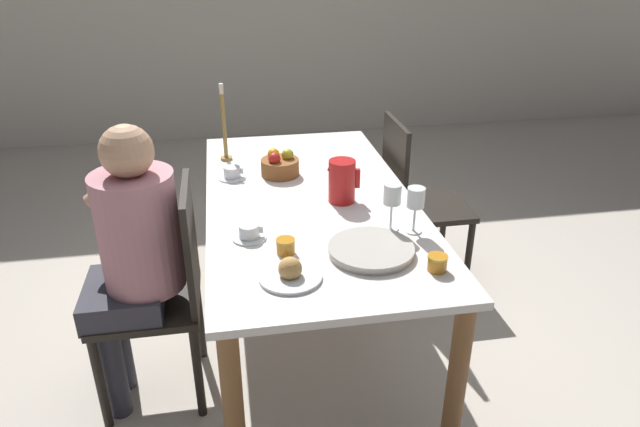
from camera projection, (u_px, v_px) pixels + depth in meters
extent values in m
plane|color=beige|center=(311.00, 333.00, 2.82)|extent=(20.00, 20.00, 0.00)
cube|color=silver|center=(310.00, 201.00, 2.50)|extent=(0.89, 1.77, 0.03)
cylinder|color=brown|center=(234.00, 414.00, 1.88)|extent=(0.07, 0.07, 0.71)
cylinder|color=brown|center=(456.00, 385.00, 2.00)|extent=(0.07, 0.07, 0.71)
cylinder|color=brown|center=(223.00, 205.00, 3.34)|extent=(0.07, 0.07, 0.71)
cylinder|color=brown|center=(352.00, 195.00, 3.46)|extent=(0.07, 0.07, 0.71)
cylinder|color=black|center=(100.00, 384.00, 2.20)|extent=(0.04, 0.04, 0.43)
cylinder|color=black|center=(114.00, 326.00, 2.52)|extent=(0.04, 0.04, 0.43)
cylinder|color=black|center=(198.00, 373.00, 2.25)|extent=(0.04, 0.04, 0.43)
cylinder|color=black|center=(199.00, 317.00, 2.58)|extent=(0.04, 0.04, 0.43)
cube|color=black|center=(146.00, 302.00, 2.29)|extent=(0.42, 0.42, 0.03)
cube|color=black|center=(190.00, 243.00, 2.21)|extent=(0.03, 0.39, 0.47)
cylinder|color=black|center=(443.00, 227.00, 3.38)|extent=(0.04, 0.04, 0.43)
cylinder|color=black|center=(468.00, 258.00, 3.05)|extent=(0.04, 0.04, 0.43)
cylinder|color=black|center=(383.00, 232.00, 3.32)|extent=(0.04, 0.04, 0.43)
cylinder|color=black|center=(402.00, 264.00, 3.00)|extent=(0.04, 0.04, 0.43)
cube|color=black|center=(427.00, 207.00, 3.09)|extent=(0.42, 0.42, 0.03)
cube|color=black|center=(395.00, 166.00, 2.95)|extent=(0.03, 0.39, 0.47)
cylinder|color=#33333D|center=(113.00, 367.00, 2.26)|extent=(0.09, 0.09, 0.46)
cylinder|color=#33333D|center=(119.00, 342.00, 2.40)|extent=(0.09, 0.09, 0.46)
cube|color=#33333D|center=(125.00, 296.00, 2.22)|extent=(0.30, 0.34, 0.11)
cylinder|color=#B77A84|center=(139.00, 232.00, 2.11)|extent=(0.30, 0.30, 0.46)
sphere|color=tan|center=(126.00, 151.00, 1.97)|extent=(0.19, 0.19, 0.19)
cylinder|color=tan|center=(114.00, 183.00, 2.23)|extent=(0.25, 0.06, 0.20)
cylinder|color=red|center=(342.00, 181.00, 2.42)|extent=(0.11, 0.11, 0.19)
cube|color=red|center=(357.00, 178.00, 2.43)|extent=(0.02, 0.02, 0.08)
cone|color=red|center=(331.00, 166.00, 2.38)|extent=(0.04, 0.04, 0.04)
cylinder|color=white|center=(390.00, 228.00, 2.23)|extent=(0.06, 0.06, 0.00)
cylinder|color=white|center=(391.00, 216.00, 2.20)|extent=(0.01, 0.01, 0.11)
cylinder|color=white|center=(392.00, 194.00, 2.16)|extent=(0.07, 0.07, 0.08)
cylinder|color=white|center=(413.00, 231.00, 2.21)|extent=(0.06, 0.06, 0.00)
cylinder|color=white|center=(414.00, 219.00, 2.19)|extent=(0.01, 0.01, 0.10)
cylinder|color=white|center=(416.00, 197.00, 2.15)|extent=(0.07, 0.07, 0.08)
cylinder|color=orange|center=(416.00, 202.00, 2.15)|extent=(0.06, 0.06, 0.04)
cylinder|color=silver|center=(250.00, 238.00, 2.16)|extent=(0.13, 0.13, 0.01)
cylinder|color=silver|center=(249.00, 231.00, 2.15)|extent=(0.08, 0.08, 0.05)
cube|color=silver|center=(261.00, 229.00, 2.15)|extent=(0.01, 0.01, 0.03)
cylinder|color=silver|center=(232.00, 178.00, 2.70)|extent=(0.13, 0.13, 0.01)
cylinder|color=silver|center=(232.00, 172.00, 2.68)|extent=(0.08, 0.08, 0.05)
cube|color=silver|center=(242.00, 171.00, 2.69)|extent=(0.01, 0.01, 0.03)
cylinder|color=#B7B2A8|center=(371.00, 251.00, 2.05)|extent=(0.31, 0.31, 0.02)
cylinder|color=#B7B2A8|center=(371.00, 248.00, 2.05)|extent=(0.31, 0.31, 0.01)
cylinder|color=silver|center=(290.00, 277.00, 1.91)|extent=(0.21, 0.21, 0.01)
sphere|color=tan|center=(290.00, 269.00, 1.89)|extent=(0.08, 0.08, 0.08)
cylinder|color=#C67A1E|center=(437.00, 263.00, 1.94)|extent=(0.07, 0.07, 0.06)
cylinder|color=gold|center=(438.00, 257.00, 1.93)|extent=(0.07, 0.07, 0.01)
cylinder|color=#C67A1E|center=(286.00, 246.00, 2.05)|extent=(0.07, 0.07, 0.06)
cylinder|color=gold|center=(285.00, 240.00, 2.04)|extent=(0.07, 0.07, 0.01)
cylinder|color=brown|center=(280.00, 167.00, 2.72)|extent=(0.18, 0.18, 0.08)
sphere|color=gold|center=(288.00, 155.00, 2.71)|extent=(0.06, 0.06, 0.06)
sphere|color=gold|center=(274.00, 154.00, 2.71)|extent=(0.06, 0.06, 0.06)
sphere|color=red|center=(274.00, 159.00, 2.66)|extent=(0.06, 0.06, 0.06)
cylinder|color=olive|center=(226.00, 158.00, 2.92)|extent=(0.06, 0.06, 0.01)
cylinder|color=olive|center=(224.00, 126.00, 2.84)|extent=(0.02, 0.02, 0.33)
cylinder|color=beige|center=(221.00, 89.00, 2.76)|extent=(0.02, 0.02, 0.05)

